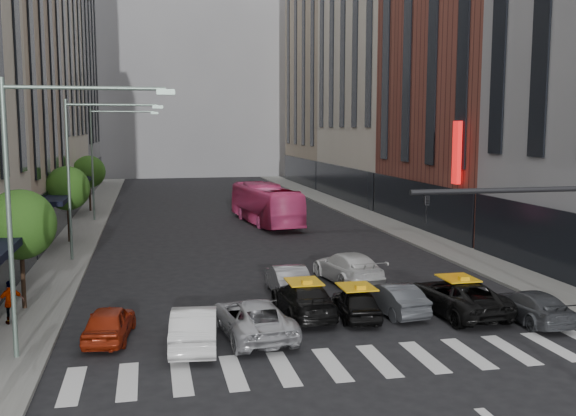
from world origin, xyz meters
TOP-DOWN VIEW (x-y plane):
  - ground at (0.00, 0.00)m, footprint 160.00×160.00m
  - sidewalk_left at (-11.50, 30.00)m, footprint 3.00×96.00m
  - sidewalk_right at (11.50, 30.00)m, footprint 3.00×96.00m
  - building_left_c at (-17.00, 46.00)m, footprint 8.00×20.00m
  - building_left_d at (-17.00, 65.00)m, footprint 8.00×18.00m
  - building_right_b at (17.00, 27.00)m, footprint 8.00×18.00m
  - building_right_c at (17.00, 46.00)m, footprint 8.00×20.00m
  - building_right_d at (17.00, 65.00)m, footprint 8.00×18.00m
  - building_far at (0.00, 85.00)m, footprint 30.00×10.00m
  - tree_near at (-11.80, 10.00)m, footprint 2.88×2.88m
  - tree_mid at (-11.80, 26.00)m, footprint 2.88×2.88m
  - tree_far at (-11.80, 42.00)m, footprint 2.88×2.88m
  - streetlamp_near at (-10.04, 4.00)m, footprint 5.38×0.25m
  - streetlamp_mid at (-10.04, 20.00)m, footprint 5.38×0.25m
  - streetlamp_far at (-10.04, 36.00)m, footprint 5.38×0.25m
  - liberty_sign at (12.60, 20.00)m, footprint 0.30×0.70m
  - car_red at (-8.14, 5.54)m, footprint 1.96×3.88m
  - car_white_front at (-5.20, 4.16)m, footprint 1.99×4.54m
  - car_silver at (-3.03, 4.83)m, footprint 2.81×5.21m
  - taxi_left at (-0.60, 6.96)m, footprint 2.01×4.81m
  - taxi_center at (1.37, 6.17)m, footprint 1.84×3.83m
  - car_grey_mid at (3.04, 6.50)m, footprint 1.88×4.04m
  - taxi_right at (5.62, 5.90)m, footprint 2.75×5.41m
  - car_grey_curb at (7.95, 4.34)m, footprint 1.79×4.26m
  - car_row2_left at (-0.54, 10.38)m, footprint 1.55×4.28m
  - car_row2_right at (2.88, 12.05)m, footprint 2.74×5.36m
  - bus at (2.35, 31.71)m, footprint 4.01×11.49m
  - pedestrian_far at (-11.88, 7.85)m, footprint 1.06×0.78m

SIDE VIEW (x-z plane):
  - ground at x=0.00m, z-range 0.00..0.00m
  - sidewalk_left at x=-11.50m, z-range 0.00..0.15m
  - sidewalk_right at x=11.50m, z-range 0.00..0.15m
  - car_grey_curb at x=7.95m, z-range 0.00..1.23m
  - taxi_center at x=1.37m, z-range 0.00..1.26m
  - car_red at x=-8.14m, z-range 0.00..1.27m
  - car_grey_mid at x=3.04m, z-range 0.00..1.28m
  - car_silver at x=-3.03m, z-range 0.00..1.39m
  - taxi_left at x=-0.60m, z-range 0.00..1.39m
  - car_row2_left at x=-0.54m, z-range 0.00..1.40m
  - car_white_front at x=-5.20m, z-range 0.00..1.45m
  - taxi_right at x=5.62m, z-range 0.00..1.46m
  - car_row2_right at x=2.88m, z-range 0.00..1.49m
  - pedestrian_far at x=-11.88m, z-range 0.15..1.83m
  - bus at x=2.35m, z-range 0.00..3.13m
  - tree_near at x=-11.80m, z-range 1.18..6.13m
  - tree_mid at x=-11.80m, z-range 1.18..6.13m
  - tree_far at x=-11.80m, z-range 1.18..6.13m
  - streetlamp_near at x=-10.04m, z-range 1.40..10.40m
  - streetlamp_mid at x=-10.04m, z-range 1.40..10.40m
  - streetlamp_far at x=-10.04m, z-range 1.40..10.40m
  - liberty_sign at x=12.60m, z-range 4.00..8.00m
  - building_right_b at x=17.00m, z-range 0.00..26.00m
  - building_right_d at x=17.00m, z-range 0.00..28.00m
  - building_left_d at x=-17.00m, z-range 0.00..30.00m
  - building_left_c at x=-17.00m, z-range 0.00..36.00m
  - building_far at x=0.00m, z-range 0.00..36.00m
  - building_right_c at x=17.00m, z-range 0.00..40.00m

